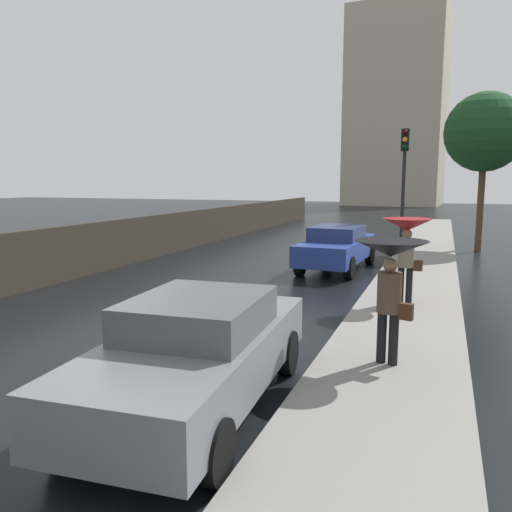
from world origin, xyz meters
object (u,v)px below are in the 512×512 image
object	(u,v)px
pedestrian_with_umbrella_near	(391,266)
traffic_light	(404,169)
pedestrian_with_umbrella_far	(407,235)
street_tree_near	(485,133)
car_grey_mid_road	(198,351)
car_blue_near_kerb	(337,247)

from	to	relation	value
pedestrian_with_umbrella_near	traffic_light	distance (m)	11.23
pedestrian_with_umbrella_far	street_tree_near	distance (m)	11.19
car_grey_mid_road	traffic_light	world-z (taller)	traffic_light
car_grey_mid_road	street_tree_near	world-z (taller)	street_tree_near
car_grey_mid_road	pedestrian_with_umbrella_near	size ratio (longest dim) A/B	2.45
traffic_light	car_grey_mid_road	bearing A→B (deg)	-96.06
pedestrian_with_umbrella_near	traffic_light	world-z (taller)	traffic_light
pedestrian_with_umbrella_far	traffic_light	bearing A→B (deg)	-88.20
traffic_light	pedestrian_with_umbrella_near	bearing A→B (deg)	-86.42
pedestrian_with_umbrella_near	street_tree_near	distance (m)	15.04
car_grey_mid_road	pedestrian_with_umbrella_far	size ratio (longest dim) A/B	2.41
car_grey_mid_road	pedestrian_with_umbrella_near	distance (m)	3.04
pedestrian_with_umbrella_far	street_tree_near	size ratio (longest dim) A/B	0.30
traffic_light	street_tree_near	xyz separation A→B (m)	(2.71, 3.49, 1.45)
car_grey_mid_road	street_tree_near	xyz separation A→B (m)	(4.10, 16.61, 3.92)
car_blue_near_kerb	car_grey_mid_road	world-z (taller)	car_grey_mid_road
car_blue_near_kerb	pedestrian_with_umbrella_near	size ratio (longest dim) A/B	2.49
pedestrian_with_umbrella_near	pedestrian_with_umbrella_far	size ratio (longest dim) A/B	0.98
car_grey_mid_road	pedestrian_with_umbrella_near	world-z (taller)	pedestrian_with_umbrella_near
car_grey_mid_road	pedestrian_with_umbrella_far	distance (m)	6.44
pedestrian_with_umbrella_far	traffic_light	xyz separation A→B (m)	(-0.65, 7.09, 1.56)
car_blue_near_kerb	pedestrian_with_umbrella_far	size ratio (longest dim) A/B	2.45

